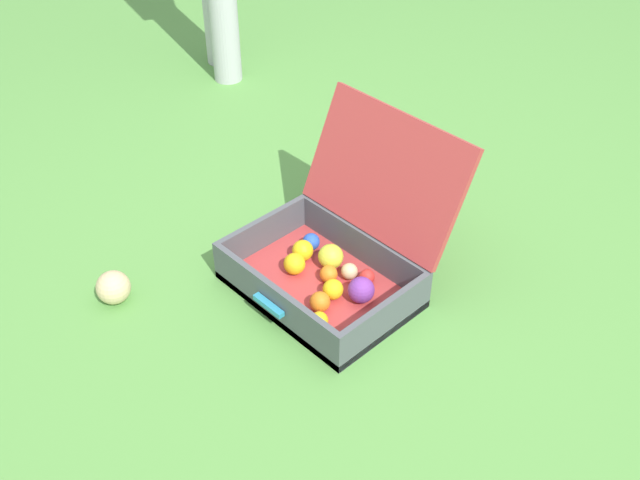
% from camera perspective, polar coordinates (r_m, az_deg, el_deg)
% --- Properties ---
extents(ground_plane, '(16.00, 16.00, 0.00)m').
position_cam_1_polar(ground_plane, '(2.18, 2.03, -3.94)').
color(ground_plane, '#569342').
extents(open_suitcase, '(0.52, 0.55, 0.47)m').
position_cam_1_polar(open_suitcase, '(2.15, 1.35, -1.05)').
color(open_suitcase, '#B23838').
rests_on(open_suitcase, ground).
extents(stray_ball_on_grass, '(0.10, 0.10, 0.10)m').
position_cam_1_polar(stray_ball_on_grass, '(2.20, -15.57, -3.52)').
color(stray_ball_on_grass, '#D1B784').
rests_on(stray_ball_on_grass, ground).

